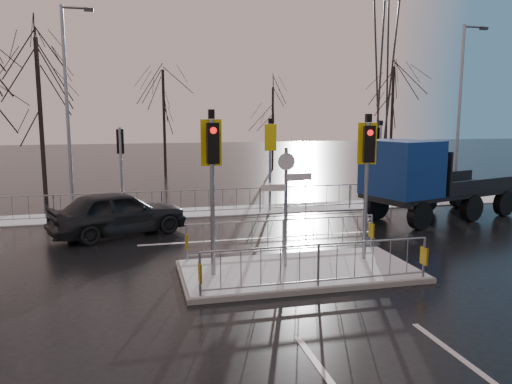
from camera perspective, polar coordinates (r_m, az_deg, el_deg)
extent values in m
plane|color=black|center=(12.98, 4.89, -9.27)|extent=(120.00, 120.00, 0.00)
cube|color=white|center=(21.05, -2.58, -2.13)|extent=(30.00, 2.00, 0.04)
cube|color=silver|center=(9.01, 24.63, -18.56)|extent=(0.12, 4.00, 0.01)
cube|color=silver|center=(16.48, 0.67, -5.28)|extent=(8.00, 0.15, 0.01)
cube|color=slate|center=(12.96, 4.89, -9.02)|extent=(6.00, 3.00, 0.12)
cube|color=white|center=(12.94, 4.90, -8.70)|extent=(5.85, 2.85, 0.03)
cube|color=gold|center=(10.91, -6.42, -9.15)|extent=(0.05, 0.28, 0.42)
cube|color=gold|center=(12.73, 18.66, -6.94)|extent=(0.05, 0.28, 0.42)
cube|color=gold|center=(13.55, -7.92, -5.60)|extent=(0.05, 0.28, 0.42)
cube|color=gold|center=(15.05, 13.05, -4.28)|extent=(0.05, 0.28, 0.42)
cylinder|color=gray|center=(11.99, -5.00, -0.84)|extent=(0.11, 0.11, 3.80)
cube|color=black|center=(11.66, -4.96, 5.56)|extent=(0.28, 0.22, 0.95)
cylinder|color=red|center=(11.54, -4.89, 7.02)|extent=(0.16, 0.04, 0.16)
cube|color=yellow|center=(11.90, -5.14, 5.63)|extent=(0.50, 0.03, 1.10)
cube|color=black|center=(11.81, -5.14, 8.86)|extent=(0.14, 0.14, 0.22)
cylinder|color=gray|center=(13.63, 12.45, -0.05)|extent=(0.11, 0.11, 3.70)
cube|color=black|center=(13.32, 12.79, 5.36)|extent=(0.33, 0.28, 0.95)
cylinder|color=red|center=(13.20, 12.93, 6.63)|extent=(0.16, 0.08, 0.16)
cube|color=yellow|center=(13.57, 12.58, 5.43)|extent=(0.49, 0.16, 1.10)
cube|color=black|center=(13.48, 12.74, 8.25)|extent=(0.14, 0.14, 0.22)
cylinder|color=gray|center=(12.66, 3.41, -1.91)|extent=(0.09, 0.09, 3.10)
cube|color=silver|center=(12.64, 4.96, 1.72)|extent=(0.70, 0.14, 0.18)
cube|color=silver|center=(12.48, 2.03, 0.50)|extent=(0.62, 0.15, 0.18)
cylinder|color=silver|center=(12.46, 3.51, 3.49)|extent=(0.44, 0.03, 0.44)
cylinder|color=gray|center=(20.11, -15.13, 2.16)|extent=(0.11, 0.11, 3.50)
cube|color=black|center=(20.19, -15.26, 5.60)|extent=(0.28, 0.22, 0.95)
cylinder|color=red|center=(20.29, -15.29, 6.46)|extent=(0.16, 0.04, 0.16)
cylinder|color=gray|center=(20.83, 1.60, 2.83)|extent=(0.11, 0.11, 3.60)
cube|color=black|center=(20.91, 1.49, 6.29)|extent=(0.28, 0.22, 0.95)
cylinder|color=red|center=(21.00, 1.41, 7.12)|extent=(0.16, 0.04, 0.16)
cube|color=yellow|center=(20.67, 1.67, 6.25)|extent=(0.50, 0.03, 1.10)
cube|color=black|center=(20.72, 1.63, 8.11)|extent=(0.14, 0.14, 0.22)
cylinder|color=gray|center=(22.67, 13.90, 2.94)|extent=(0.11, 0.11, 3.50)
cube|color=black|center=(22.72, 13.71, 5.99)|extent=(0.33, 0.28, 0.95)
cylinder|color=red|center=(22.78, 13.55, 6.76)|extent=(0.16, 0.08, 0.16)
cube|color=black|center=(22.56, 14.08, 7.66)|extent=(0.14, 0.14, 0.22)
imported|color=black|center=(17.38, -15.44, -2.29)|extent=(4.86, 3.36, 1.54)
cylinder|color=black|center=(18.51, 18.23, -2.57)|extent=(1.06, 0.58, 1.01)
cylinder|color=black|center=(19.94, 13.65, -1.57)|extent=(1.06, 0.58, 1.01)
cylinder|color=black|center=(20.70, 23.42, -1.68)|extent=(1.06, 0.58, 1.01)
cylinder|color=black|center=(21.99, 18.96, -0.84)|extent=(1.06, 0.58, 1.01)
cylinder|color=black|center=(22.35, 26.48, -1.15)|extent=(1.06, 0.58, 1.01)
cylinder|color=black|center=(23.55, 22.17, -0.40)|extent=(1.06, 0.58, 1.01)
cube|color=black|center=(20.94, 20.51, -0.05)|extent=(7.06, 4.16, 0.16)
cube|color=navy|center=(19.06, 16.26, 2.64)|extent=(2.64, 2.91, 2.02)
cube|color=black|center=(19.74, 18.27, 3.94)|extent=(0.63, 1.95, 1.11)
cube|color=#2D3033|center=(18.77, 14.84, -0.85)|extent=(0.79, 2.26, 0.35)
cube|color=black|center=(21.79, 22.37, 0.55)|extent=(4.96, 3.61, 0.12)
cube|color=black|center=(20.01, 18.73, 2.40)|extent=(0.78, 2.35, 1.52)
cylinder|color=black|center=(24.52, -23.36, 7.33)|extent=(0.20, 0.20, 7.36)
cylinder|color=black|center=(33.74, -10.45, 7.74)|extent=(0.19, 0.19, 6.90)
cylinder|color=black|center=(37.06, 1.92, 7.26)|extent=(0.16, 0.16, 5.98)
cylinder|color=black|center=(37.30, 15.25, 8.03)|extent=(0.20, 0.20, 7.36)
cylinder|color=gray|center=(24.83, 22.18, 8.15)|extent=(0.14, 0.14, 8.00)
cylinder|color=gray|center=(25.42, 23.67, 16.90)|extent=(1.00, 0.10, 0.10)
cube|color=#2D3033|center=(25.71, 24.59, 16.64)|extent=(0.35, 0.18, 0.12)
cylinder|color=gray|center=(21.33, -20.75, 8.49)|extent=(0.14, 0.14, 8.20)
cylinder|color=gray|center=(21.66, -19.97, 19.18)|extent=(1.00, 0.10, 0.10)
cube|color=#2D3033|center=(21.61, -18.57, 19.14)|extent=(0.35, 0.18, 0.12)
cylinder|color=#2D3033|center=(48.30, 14.84, 15.69)|extent=(1.18, 1.18, 19.97)
cylinder|color=#2D3033|center=(47.75, 13.53, 15.82)|extent=(1.18, 1.18, 19.97)
cylinder|color=#2D3033|center=(47.25, 15.56, 15.82)|extent=(1.18, 1.18, 19.97)
cylinder|color=#2D3033|center=(46.69, 14.22, 15.96)|extent=(1.18, 1.18, 19.97)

